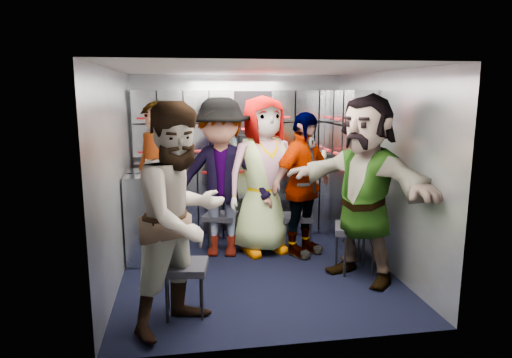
{
  "coord_description": "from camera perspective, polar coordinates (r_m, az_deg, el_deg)",
  "views": [
    {
      "loc": [
        -0.74,
        -4.58,
        1.89
      ],
      "look_at": [
        0.06,
        0.35,
        0.92
      ],
      "focal_mm": 32.0,
      "sensor_mm": 36.0,
      "label": 1
    }
  ],
  "objects": [
    {
      "name": "cart_bank_back",
      "position": [
        6.08,
        -1.94,
        -2.33
      ],
      "size": [
        2.68,
        0.38,
        0.99
      ],
      "primitive_type": "cube",
      "color": "#9498A2",
      "rests_on": "ground"
    },
    {
      "name": "locker_bank_back",
      "position": [
        5.99,
        -2.07,
        7.11
      ],
      "size": [
        2.68,
        0.28,
        0.82
      ],
      "primitive_type": "cube",
      "color": "#9498A2",
      "rests_on": "wall_back"
    },
    {
      "name": "bottle_mid",
      "position": [
        5.88,
        -4.66,
        3.62
      ],
      "size": [
        0.07,
        0.07,
        0.23
      ],
      "primitive_type": "cylinder",
      "color": "white",
      "rests_on": "counter"
    },
    {
      "name": "attendant_arc_e",
      "position": [
        4.65,
        13.38,
        -1.19
      ],
      "size": [
        1.41,
        1.76,
        1.87
      ],
      "primitive_type": "imported",
      "rotation": [
        0.0,
        0.0,
        -1.0
      ],
      "color": "black",
      "rests_on": "ground"
    },
    {
      "name": "attendant_arc_b",
      "position": [
        5.21,
        -4.39,
        0.1
      ],
      "size": [
        1.29,
        0.91,
        1.82
      ],
      "primitive_type": "imported",
      "rotation": [
        0.0,
        0.0,
        -0.21
      ],
      "color": "black",
      "rests_on": "ground"
    },
    {
      "name": "attendant_arc_c",
      "position": [
        5.31,
        0.89,
        0.42
      ],
      "size": [
        1.02,
        0.8,
        1.84
      ],
      "primitive_type": "imported",
      "rotation": [
        0.0,
        0.0,
        0.27
      ],
      "color": "black",
      "rests_on": "ground"
    },
    {
      "name": "cup_left",
      "position": [
        5.88,
        -5.23,
        2.95
      ],
      "size": [
        0.08,
        0.08,
        0.09
      ],
      "primitive_type": "cylinder",
      "color": "beige",
      "rests_on": "counter"
    },
    {
      "name": "coffee_niche",
      "position": [
        6.07,
        -0.44,
        6.98
      ],
      "size": [
        0.46,
        0.16,
        0.84
      ],
      "primitive_type": null,
      "color": "black",
      "rests_on": "wall_back"
    },
    {
      "name": "floor",
      "position": [
        5.01,
        0.01,
        -11.23
      ],
      "size": [
        3.0,
        3.0,
        0.0
      ],
      "primitive_type": "plane",
      "color": "black",
      "rests_on": "ground"
    },
    {
      "name": "ceiling",
      "position": [
        4.64,
        0.01,
        13.53
      ],
      "size": [
        2.8,
        3.0,
        0.02
      ],
      "primitive_type": "cube",
      "color": "silver",
      "rests_on": "wall_back"
    },
    {
      "name": "jump_seat_center",
      "position": [
        5.59,
        0.56,
        -4.1
      ],
      "size": [
        0.46,
        0.44,
        0.5
      ],
      "rotation": [
        0.0,
        0.0,
        -0.11
      ],
      "color": "black",
      "rests_on": "ground"
    },
    {
      "name": "attendant_standing",
      "position": [
        5.44,
        -12.28,
        0.07
      ],
      "size": [
        0.75,
        0.77,
        1.78
      ],
      "primitive_type": "imported",
      "rotation": [
        0.0,
        0.0,
        -0.83
      ],
      "color": "black",
      "rests_on": "ground"
    },
    {
      "name": "locker_bank_right",
      "position": [
        5.65,
        11.53,
        6.67
      ],
      "size": [
        0.28,
        1.0,
        0.82
      ],
      "primitive_type": "cube",
      "color": "#9498A2",
      "rests_on": "wall_right"
    },
    {
      "name": "attendant_arc_d",
      "position": [
        5.25,
        5.81,
        -0.74
      ],
      "size": [
        1.02,
        0.91,
        1.66
      ],
      "primitive_type": "imported",
      "rotation": [
        0.0,
        0.0,
        0.64
      ],
      "color": "black",
      "rests_on": "ground"
    },
    {
      "name": "bottle_right",
      "position": [
        6.16,
        8.71,
        3.97
      ],
      "size": [
        0.07,
        0.07,
        0.25
      ],
      "primitive_type": "cylinder",
      "color": "white",
      "rests_on": "counter"
    },
    {
      "name": "wall_right",
      "position": [
        5.12,
        15.66,
        1.09
      ],
      "size": [
        0.04,
        3.0,
        2.1
      ],
      "primitive_type": "cube",
      "color": "gray",
      "rests_on": "ground"
    },
    {
      "name": "counter",
      "position": [
        5.98,
        -1.97,
        2.52
      ],
      "size": [
        2.68,
        0.42,
        0.03
      ],
      "primitive_type": "cube",
      "color": "#AFB2B7",
      "rests_on": "cart_bank_back"
    },
    {
      "name": "wall_back",
      "position": [
        6.18,
        -2.22,
        3.13
      ],
      "size": [
        2.8,
        0.04,
        2.1
      ],
      "primitive_type": "cube",
      "color": "gray",
      "rests_on": "ground"
    },
    {
      "name": "wall_left",
      "position": [
        4.7,
        -17.09,
        0.16
      ],
      "size": [
        0.04,
        3.0,
        2.1
      ],
      "primitive_type": "cube",
      "color": "gray",
      "rests_on": "ground"
    },
    {
      "name": "red_latch_strip",
      "position": [
        5.8,
        -1.71,
        0.92
      ],
      "size": [
        2.6,
        0.02,
        0.03
      ],
      "primitive_type": "cube",
      "color": "#A71617",
      "rests_on": "cart_bank_back"
    },
    {
      "name": "cart_bank_left",
      "position": [
        5.34,
        -13.72,
        -4.51
      ],
      "size": [
        0.38,
        0.76,
        0.99
      ],
      "primitive_type": "cube",
      "color": "#9498A2",
      "rests_on": "ground"
    },
    {
      "name": "jump_seat_near_right",
      "position": [
        4.93,
        12.33,
        -6.39
      ],
      "size": [
        0.53,
        0.51,
        0.5
      ],
      "rotation": [
        0.0,
        0.0,
        -0.32
      ],
      "color": "black",
      "rests_on": "ground"
    },
    {
      "name": "attendant_arc_a",
      "position": [
        3.64,
        -9.26,
        -4.84
      ],
      "size": [
        1.12,
        1.11,
        1.82
      ],
      "primitive_type": "imported",
      "rotation": [
        0.0,
        0.0,
        0.75
      ],
      "color": "black",
      "rests_on": "ground"
    },
    {
      "name": "jump_seat_near_left",
      "position": [
        3.97,
        -9.04,
        -11.11
      ],
      "size": [
        0.44,
        0.42,
        0.46
      ],
      "rotation": [
        0.0,
        0.0,
        -0.15
      ],
      "color": "black",
      "rests_on": "ground"
    },
    {
      "name": "jump_seat_mid_right",
      "position": [
        5.53,
        5.24,
        -5.0
      ],
      "size": [
        0.41,
        0.4,
        0.42
      ],
      "rotation": [
        0.0,
        0.0,
        -0.17
      ],
      "color": "black",
      "rests_on": "ground"
    },
    {
      "name": "cup_right",
      "position": [
        6.15,
        8.48,
        3.21
      ],
      "size": [
        0.07,
        0.07,
        0.09
      ],
      "primitive_type": "cylinder",
      "color": "beige",
      "rests_on": "counter"
    },
    {
      "name": "right_cabinet",
      "position": [
        5.72,
        11.51,
        -3.35
      ],
      "size": [
        0.28,
        1.2,
        1.0
      ],
      "primitive_type": "cube",
      "color": "#9498A2",
      "rests_on": "ground"
    },
    {
      "name": "bottle_left",
      "position": [
        5.9,
        -2.71,
        3.69
      ],
      "size": [
        0.07,
        0.07,
        0.23
      ],
      "primitive_type": "cylinder",
      "color": "white",
      "rests_on": "counter"
    },
    {
      "name": "jump_seat_mid_left",
      "position": [
        5.51,
        -4.47,
        -4.89
      ],
      "size": [
        0.47,
        0.46,
        0.44
      ],
      "rotation": [
        0.0,
        0.0,
        -0.34
      ],
      "color": "black",
      "rests_on": "ground"
    }
  ]
}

